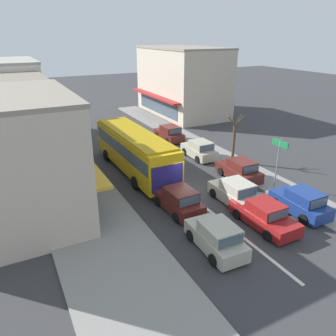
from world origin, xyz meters
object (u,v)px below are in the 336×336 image
traffic_light_downstreet (60,102)px  pedestrian_browsing_midblock (87,155)px  parked_hatchback_kerb_rear (169,134)px  parked_hatchback_kerb_second (240,170)px  directional_road_sign (279,152)px  city_bus (134,149)px  street_tree_right (234,140)px  hatchback_queue_far_back (216,237)px  parked_hatchback_kerb_third (199,150)px  hatchback_adjacent_lane_trail (235,193)px  pedestrian_with_handbag_near (79,150)px  sedan_adjacent_lane_lead (264,215)px  hatchback_queue_gap_filler (179,201)px  parked_hatchback_kerb_front (301,202)px

traffic_light_downstreet → pedestrian_browsing_midblock: (-0.62, -14.06, -1.79)m
parked_hatchback_kerb_rear → pedestrian_browsing_midblock: size_ratio=2.30×
parked_hatchback_kerb_second → directional_road_sign: (1.25, -2.38, 1.97)m
city_bus → parked_hatchback_kerb_second: 8.16m
traffic_light_downstreet → street_tree_right: (10.51, -18.64, -0.85)m
hatchback_queue_far_back → pedestrian_browsing_midblock: bearing=101.7°
hatchback_queue_far_back → street_tree_right: 12.53m
city_bus → hatchback_queue_far_back: city_bus is taller
parked_hatchback_kerb_third → pedestrian_browsing_midblock: pedestrian_browsing_midblock is taller
city_bus → hatchback_adjacent_lane_trail: bearing=-64.1°
parked_hatchback_kerb_rear → street_tree_right: size_ratio=0.88×
parked_hatchback_kerb_rear → street_tree_right: 8.24m
hatchback_queue_far_back → pedestrian_with_handbag_near: (-3.23, 15.26, 0.36)m
parked_hatchback_kerb_third → traffic_light_downstreet: bearing=117.9°
hatchback_queue_far_back → pedestrian_browsing_midblock: 14.23m
sedan_adjacent_lane_lead → hatchback_adjacent_lane_trail: hatchback_adjacent_lane_trail is taller
city_bus → street_tree_right: street_tree_right is taller
hatchback_queue_gap_filler → hatchback_queue_far_back: bearing=-92.9°
hatchback_adjacent_lane_trail → traffic_light_downstreet: size_ratio=0.88×
parked_hatchback_kerb_front → parked_hatchback_kerb_third: bearing=91.5°
hatchback_adjacent_lane_trail → pedestrian_with_handbag_near: 13.73m
hatchback_queue_gap_filler → directional_road_sign: size_ratio=1.05×
parked_hatchback_kerb_third → parked_hatchback_kerb_rear: size_ratio=0.99×
city_bus → sedan_adjacent_lane_lead: bearing=-71.8°
city_bus → pedestrian_browsing_midblock: 4.13m
city_bus → pedestrian_browsing_midblock: bearing=139.4°
parked_hatchback_kerb_rear → traffic_light_downstreet: 13.92m
parked_hatchback_kerb_rear → directional_road_sign: bearing=-83.6°
city_bus → traffic_light_downstreet: 16.90m
hatchback_queue_gap_filler → parked_hatchback_kerb_rear: 14.38m
parked_hatchback_kerb_front → sedan_adjacent_lane_lead: bearing=-178.8°
hatchback_adjacent_lane_trail → parked_hatchback_kerb_second: bearing=46.7°
parked_hatchback_kerb_second → traffic_light_downstreet: 23.46m
hatchback_queue_far_back → street_tree_right: size_ratio=0.88×
hatchback_queue_gap_filler → street_tree_right: 9.60m
city_bus → street_tree_right: size_ratio=2.55×
city_bus → street_tree_right: 8.29m
hatchback_queue_far_back → parked_hatchback_kerb_third: same height
hatchback_queue_far_back → hatchback_adjacent_lane_trail: same height
parked_hatchback_kerb_rear → pedestrian_with_handbag_near: pedestrian_with_handbag_near is taller
parked_hatchback_kerb_third → pedestrian_browsing_midblock: bearing=166.1°
hatchback_queue_far_back → directional_road_sign: directional_road_sign is taller
city_bus → hatchback_adjacent_lane_trail: city_bus is taller
hatchback_adjacent_lane_trail → parked_hatchback_kerb_third: (2.44, 8.07, 0.00)m
traffic_light_downstreet → parked_hatchback_kerb_second: bearing=-67.7°
parked_hatchback_kerb_third → parked_hatchback_kerb_rear: (-0.03, 5.64, 0.00)m
parked_hatchback_kerb_third → parked_hatchback_kerb_rear: same height
parked_hatchback_kerb_second → traffic_light_downstreet: traffic_light_downstreet is taller
sedan_adjacent_lane_lead → parked_hatchback_kerb_second: size_ratio=1.14×
hatchback_adjacent_lane_trail → parked_hatchback_kerb_third: bearing=73.2°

